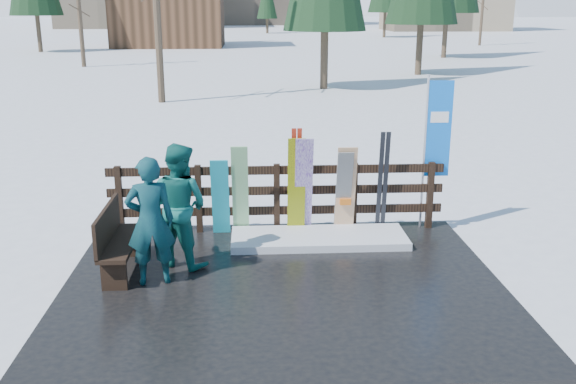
{
  "coord_description": "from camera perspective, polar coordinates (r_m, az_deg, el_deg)",
  "views": [
    {
      "loc": [
        -0.4,
        -8.06,
        3.74
      ],
      "look_at": [
        0.12,
        1.0,
        1.1
      ],
      "focal_mm": 40.0,
      "sensor_mm": 36.0,
      "label": 1
    }
  ],
  "objects": [
    {
      "name": "deck",
      "position": [
        8.88,
        -0.4,
        -8.41
      ],
      "size": [
        6.0,
        5.0,
        0.08
      ],
      "primitive_type": "cube",
      "color": "black",
      "rests_on": "ground"
    },
    {
      "name": "snowboard_2",
      "position": [
        10.46,
        0.76,
        0.48
      ],
      "size": [
        0.29,
        0.25,
        1.65
      ],
      "primitive_type": "cube",
      "rotation": [
        0.14,
        0.0,
        0.0
      ],
      "color": "#F1FF06",
      "rests_on": "deck"
    },
    {
      "name": "snowboard_0",
      "position": [
        10.49,
        -6.03,
        -0.48
      ],
      "size": [
        0.29,
        0.35,
        1.32
      ],
      "primitive_type": "cube",
      "rotation": [
        0.24,
        0.0,
        0.0
      ],
      "color": "#1FB0C6",
      "rests_on": "deck"
    },
    {
      "name": "snowboard_4",
      "position": [
        10.57,
        4.96,
        -0.03
      ],
      "size": [
        0.26,
        0.39,
        1.43
      ],
      "primitive_type": "cube",
      "rotation": [
        0.25,
        0.0,
        0.0
      ],
      "color": "black",
      "rests_on": "deck"
    },
    {
      "name": "bench",
      "position": [
        9.36,
        -15.07,
        -4.0
      ],
      "size": [
        0.41,
        1.5,
        0.97
      ],
      "color": "black",
      "rests_on": "deck"
    },
    {
      "name": "person_back",
      "position": [
        9.34,
        -9.62,
        -1.15
      ],
      "size": [
        1.11,
        1.05,
        1.81
      ],
      "primitive_type": "imported",
      "rotation": [
        0.0,
        0.0,
        2.58
      ],
      "color": "#13625B",
      "rests_on": "deck"
    },
    {
      "name": "snowboard_3",
      "position": [
        10.47,
        1.4,
        0.5
      ],
      "size": [
        0.29,
        0.35,
        1.65
      ],
      "primitive_type": "cube",
      "rotation": [
        0.2,
        0.0,
        0.0
      ],
      "color": "white",
      "rests_on": "deck"
    },
    {
      "name": "snowboard_5",
      "position": [
        10.56,
        5.15,
        0.16
      ],
      "size": [
        0.32,
        0.3,
        1.5
      ],
      "primitive_type": "cube",
      "rotation": [
        0.19,
        0.0,
        0.0
      ],
      "color": "silver",
      "rests_on": "deck"
    },
    {
      "name": "rental_flag",
      "position": [
        10.94,
        12.96,
        4.99
      ],
      "size": [
        0.45,
        0.04,
        2.6
      ],
      "color": "silver",
      "rests_on": "deck"
    },
    {
      "name": "snowboard_1",
      "position": [
        10.45,
        -4.27,
        0.13
      ],
      "size": [
        0.27,
        0.41,
        1.54
      ],
      "primitive_type": "cube",
      "rotation": [
        0.25,
        0.0,
        0.0
      ],
      "color": "white",
      "rests_on": "deck"
    },
    {
      "name": "ground",
      "position": [
        8.89,
        -0.4,
        -8.65
      ],
      "size": [
        700.0,
        700.0,
        0.0
      ],
      "primitive_type": "plane",
      "color": "white",
      "rests_on": "ground"
    },
    {
      "name": "ski_pair_a",
      "position": [
        10.5,
        0.73,
        0.98
      ],
      "size": [
        0.16,
        0.23,
        1.8
      ],
      "color": "#B22915",
      "rests_on": "deck"
    },
    {
      "name": "ski_pair_b",
      "position": [
        10.71,
        8.41,
        0.88
      ],
      "size": [
        0.17,
        0.22,
        1.72
      ],
      "color": "black",
      "rests_on": "deck"
    },
    {
      "name": "person_front",
      "position": [
        8.78,
        -12.14,
        -2.55
      ],
      "size": [
        0.72,
        0.54,
        1.78
      ],
      "primitive_type": "imported",
      "rotation": [
        0.0,
        0.0,
        3.34
      ],
      "color": "#0F564D",
      "rests_on": "deck"
    },
    {
      "name": "fence",
      "position": [
        10.7,
        -1.0,
        -0.07
      ],
      "size": [
        5.6,
        0.1,
        1.15
      ],
      "color": "black",
      "rests_on": "deck"
    },
    {
      "name": "snow_patch",
      "position": [
        10.36,
        2.76,
        -4.13
      ],
      "size": [
        2.81,
        1.0,
        0.12
      ],
      "primitive_type": "cube",
      "color": "white",
      "rests_on": "deck"
    }
  ]
}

